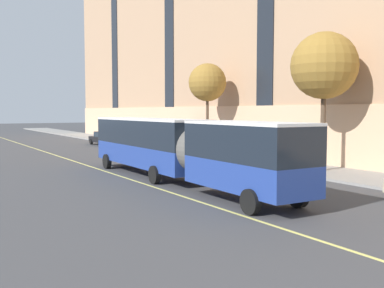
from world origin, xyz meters
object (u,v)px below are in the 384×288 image
object	(u,v)px
city_bus	(177,146)
parked_car_black_0	(103,138)
parked_car_black_1	(136,143)
street_tree_far_uptown	(207,83)
street_tree_mid_block	(324,66)
parked_car_darkgray_5	(273,163)
parked_car_darkgray_4	(182,150)

from	to	relation	value
city_bus	parked_car_black_0	xyz separation A→B (m)	(6.21, 28.60, -1.26)
parked_car_black_0	parked_car_black_1	bearing A→B (deg)	-88.19
city_bus	street_tree_far_uptown	bearing A→B (deg)	50.54
parked_car_black_1	street_tree_mid_block	distance (m)	22.30
parked_car_black_0	street_tree_mid_block	world-z (taller)	street_tree_mid_block
street_tree_mid_block	street_tree_far_uptown	xyz separation A→B (m)	(0.00, 13.44, -0.33)
city_bus	parked_car_black_1	world-z (taller)	city_bus
parked_car_darkgray_5	street_tree_far_uptown	world-z (taller)	street_tree_far_uptown
parked_car_black_0	parked_car_darkgray_5	distance (m)	29.16
parked_car_black_0	parked_car_darkgray_4	distance (m)	18.46
parked_car_black_0	street_tree_far_uptown	size ratio (longest dim) A/B	0.55
parked_car_black_0	parked_car_darkgray_4	bearing A→B (deg)	-90.02
city_bus	parked_car_darkgray_4	bearing A→B (deg)	58.51
parked_car_black_0	parked_car_darkgray_4	size ratio (longest dim) A/B	0.97
street_tree_far_uptown	city_bus	bearing A→B (deg)	-129.46
parked_car_darkgray_4	parked_car_darkgray_5	bearing A→B (deg)	-88.68
city_bus	parked_car_black_1	bearing A→B (deg)	71.92
city_bus	parked_car_black_0	distance (m)	29.29
parked_car_black_1	parked_car_darkgray_4	size ratio (longest dim) A/B	0.95
parked_car_darkgray_4	parked_car_black_1	bearing A→B (deg)	88.34
parked_car_darkgray_4	parked_car_darkgray_5	xyz separation A→B (m)	(0.25, -10.70, -0.00)
street_tree_far_uptown	parked_car_darkgray_4	bearing A→B (deg)	-152.19
parked_car_darkgray_5	street_tree_far_uptown	xyz separation A→B (m)	(3.53, 12.69, 5.67)
city_bus	street_tree_mid_block	size ratio (longest dim) A/B	2.20
parked_car_darkgray_5	street_tree_mid_block	bearing A→B (deg)	-11.97
parked_car_black_0	city_bus	bearing A→B (deg)	-102.26
parked_car_darkgray_5	city_bus	bearing A→B (deg)	175.02
parked_car_black_0	parked_car_black_1	world-z (taller)	same
city_bus	parked_car_black_0	size ratio (longest dim) A/B	4.40
street_tree_mid_block	city_bus	bearing A→B (deg)	172.52
city_bus	parked_car_darkgray_4	size ratio (longest dim) A/B	4.25
street_tree_mid_block	parked_car_darkgray_4	bearing A→B (deg)	108.26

